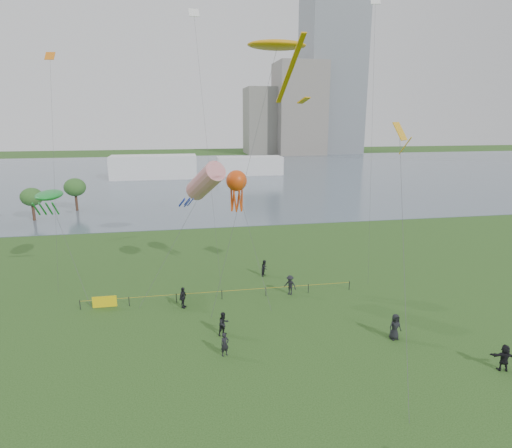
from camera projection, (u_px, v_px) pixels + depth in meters
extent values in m
plane|color=#1D3E13|center=(287.00, 401.00, 24.46)|extent=(400.00, 400.00, 0.00)
cube|color=slate|center=(199.00, 175.00, 119.90)|extent=(400.00, 120.00, 0.08)
cube|color=slate|center=(334.00, 9.00, 180.83)|extent=(24.00, 24.00, 120.00)
cube|color=slate|center=(299.00, 109.00, 182.36)|extent=(20.00, 20.00, 38.00)
cube|color=slate|center=(264.00, 121.00, 186.89)|extent=(16.00, 18.00, 28.00)
cube|color=white|center=(154.00, 167.00, 112.34)|extent=(22.00, 8.00, 6.00)
cube|color=silver|center=(249.00, 166.00, 119.79)|extent=(18.00, 7.00, 5.00)
cylinder|color=#3C261B|center=(34.00, 213.00, 66.64)|extent=(0.44, 0.44, 2.33)
ellipsoid|color=#346427|center=(32.00, 197.00, 66.00)|extent=(3.32, 3.32, 2.80)
cylinder|color=#3C261B|center=(77.00, 204.00, 73.66)|extent=(0.44, 0.44, 2.54)
ellipsoid|color=#346427|center=(75.00, 187.00, 72.96)|extent=(3.62, 3.62, 3.05)
cylinder|color=black|center=(80.00, 305.00, 35.99)|extent=(0.07, 0.07, 0.85)
cylinder|color=black|center=(129.00, 301.00, 36.68)|extent=(0.07, 0.07, 0.85)
cylinder|color=black|center=(176.00, 298.00, 37.37)|extent=(0.07, 0.07, 0.85)
cylinder|color=black|center=(222.00, 295.00, 38.06)|extent=(0.07, 0.07, 0.85)
cylinder|color=black|center=(266.00, 291.00, 38.75)|extent=(0.07, 0.07, 0.85)
cylinder|color=black|center=(308.00, 288.00, 39.43)|extent=(0.07, 0.07, 0.85)
cylinder|color=black|center=(349.00, 285.00, 40.12)|extent=(0.07, 0.07, 0.85)
cylinder|color=gold|center=(222.00, 291.00, 37.98)|extent=(24.00, 0.03, 0.03)
cube|color=yellow|center=(105.00, 302.00, 36.31)|extent=(2.00, 0.04, 1.00)
imported|color=black|center=(224.00, 324.00, 31.71)|extent=(1.10, 1.04, 1.80)
imported|color=black|center=(290.00, 285.00, 38.93)|extent=(1.36, 1.29, 1.85)
imported|color=black|center=(183.00, 298.00, 36.24)|extent=(0.90, 1.16, 1.84)
imported|color=black|center=(395.00, 327.00, 31.09)|extent=(1.03, 0.74, 1.95)
imported|color=black|center=(504.00, 358.00, 27.24)|extent=(1.74, 1.02, 1.79)
imported|color=black|center=(225.00, 345.00, 28.96)|extent=(0.70, 0.59, 1.65)
imported|color=black|center=(265.00, 268.00, 43.57)|extent=(0.99, 1.02, 1.66)
cylinder|color=#3F3F42|center=(244.00, 183.00, 34.26)|extent=(6.09, 3.77, 21.35)
ellipsoid|color=orange|center=(277.00, 45.00, 33.97)|extent=(4.78, 2.99, 0.75)
cube|color=orange|center=(290.00, 72.00, 30.55)|extent=(0.36, 6.98, 4.09)
cube|color=orange|center=(304.00, 100.00, 27.43)|extent=(0.95, 0.95, 0.42)
cylinder|color=#3F3F42|center=(173.00, 243.00, 37.11)|extent=(6.12, 2.97, 10.28)
cylinder|color=red|center=(205.00, 181.00, 37.78)|extent=(3.76, 5.19, 3.89)
cylinder|color=#1B2ABE|center=(190.00, 202.00, 36.79)|extent=(0.60, 1.13, 0.88)
cylinder|color=#1B2ABE|center=(187.00, 201.00, 37.10)|extent=(0.60, 1.13, 0.88)
cylinder|color=#1B2ABE|center=(182.00, 202.00, 36.89)|extent=(0.60, 1.13, 0.88)
cylinder|color=#1B2ABE|center=(182.00, 203.00, 36.44)|extent=(0.60, 1.13, 0.88)
cylinder|color=#1B2ABE|center=(187.00, 203.00, 36.38)|extent=(0.60, 1.13, 0.88)
cylinder|color=#3F3F42|center=(69.00, 249.00, 38.22)|extent=(4.50, 7.71, 8.64)
ellipsoid|color=#18852C|center=(49.00, 195.00, 40.45)|extent=(2.35, 4.23, 0.82)
cylinder|color=#18852C|center=(36.00, 209.00, 39.03)|extent=(0.16, 1.79, 1.54)
cylinder|color=#18852C|center=(43.00, 209.00, 39.12)|extent=(0.16, 1.79, 1.54)
cylinder|color=#18852C|center=(49.00, 209.00, 39.22)|extent=(0.16, 1.79, 1.54)
cylinder|color=#18852C|center=(55.00, 208.00, 39.31)|extent=(0.16, 1.79, 1.54)
cylinder|color=#3F3F42|center=(253.00, 242.00, 37.90)|extent=(1.88, 7.37, 10.01)
sphere|color=#D1420F|center=(236.00, 181.00, 40.03)|extent=(1.97, 1.97, 1.97)
cylinder|color=#D1420F|center=(242.00, 197.00, 40.50)|extent=(0.18, 0.54, 2.60)
cylinder|color=#D1420F|center=(239.00, 197.00, 40.87)|extent=(0.49, 0.36, 2.61)
cylinder|color=#D1420F|center=(233.00, 197.00, 40.79)|extent=(0.49, 0.36, 2.61)
cylinder|color=#D1420F|center=(231.00, 198.00, 40.33)|extent=(0.18, 0.54, 2.60)
cylinder|color=#D1420F|center=(235.00, 198.00, 39.96)|extent=(0.49, 0.36, 2.61)
cylinder|color=#D1420F|center=(240.00, 198.00, 40.05)|extent=(0.49, 0.36, 2.61)
cylinder|color=#3F3F42|center=(404.00, 254.00, 27.07)|extent=(4.70, 12.11, 14.79)
cube|color=#F6A815|center=(400.00, 131.00, 31.44)|extent=(1.61, 1.61, 1.31)
cylinder|color=#F6A815|center=(405.00, 146.00, 30.82)|extent=(0.08, 1.58, 1.35)
cube|color=orange|center=(50.00, 56.00, 40.13)|extent=(1.04, 1.00, 0.76)
cube|color=white|center=(376.00, 0.00, 40.34)|extent=(0.93, 0.60, 0.76)
cube|color=white|center=(194.00, 13.00, 37.95)|extent=(1.05, 0.96, 0.76)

